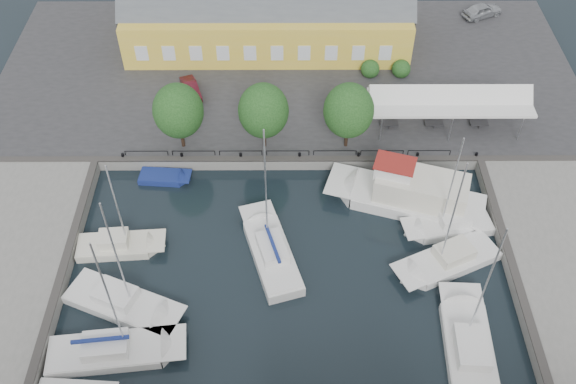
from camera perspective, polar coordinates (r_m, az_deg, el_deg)
The scene contains 17 objects.
ground at distance 48.15m, azimuth 0.02°, elevation -6.42°, with size 140.00×140.00×0.00m, color black.
north_quay at distance 64.38m, azimuth -0.05°, elevation 10.42°, with size 56.00×26.00×1.00m, color #2D2D30.
quay_edge_fittings at distance 50.36m, azimuth 0.03°, elevation -1.37°, with size 56.00×24.72×0.40m.
warehouse at distance 66.75m, azimuth -2.38°, elevation 15.85°, with size 28.56×14.00×9.55m.
tent_canopy at distance 57.45m, azimuth 14.21°, elevation 7.70°, with size 14.00×4.00×2.83m.
quay_trees at distance 53.03m, azimuth -2.20°, elevation 7.23°, with size 18.20×4.20×6.30m.
car_silver at distance 74.92m, azimuth 16.90°, elevation 15.19°, with size 1.78×4.43×1.51m, color #ADB0B5.
car_red at distance 61.35m, azimuth -8.63°, elevation 9.05°, with size 1.30×3.72×1.23m, color #51121D.
center_sailboat at distance 48.34m, azimuth -1.51°, elevation -5.45°, with size 5.15×9.32×12.43m.
trawler at distance 52.21m, azimuth 10.93°, elevation -0.35°, with size 13.21×7.45×5.00m.
east_boat_a at distance 51.63m, azimuth 14.11°, elevation -3.03°, with size 7.35×3.49×10.23m.
east_boat_b at distance 49.43m, azimuth 14.05°, elevation -6.01°, with size 8.61×5.96×11.37m.
east_boat_c at distance 45.53m, azimuth 15.74°, elevation -13.33°, with size 3.49×9.81×12.15m.
west_boat_b at distance 50.48m, azimuth -14.75°, elevation -4.73°, with size 6.86×2.75×9.40m.
west_boat_c at distance 47.27m, azimuth -14.53°, elevation -9.61°, with size 9.03×5.93×11.74m.
west_boat_d at distance 45.32m, azimuth -15.23°, elevation -13.56°, with size 9.45×3.74×12.21m.
launch_nw at distance 54.94m, azimuth -10.93°, elevation 1.20°, with size 4.50×2.06×0.88m.
Camera 1 is at (-0.11, -29.03, 38.42)m, focal length 40.00 mm.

